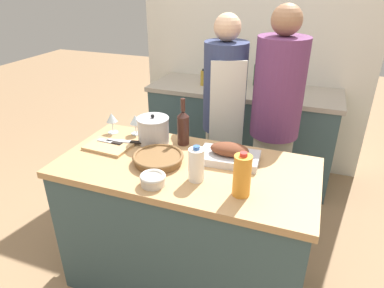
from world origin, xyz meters
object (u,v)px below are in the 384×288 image
object	(u,v)px
cutting_board	(108,146)
condiment_bottle_tall	(203,78)
wine_glass_left	(135,120)
knife_paring	(111,142)
milk_jug	(196,165)
knife_bread	(135,143)
wine_bottle_green	(183,127)
roasting_pan	(229,154)
wicker_basket	(158,158)
person_cook_guest	(275,118)
juice_jug	(242,175)
knife_chef	(127,142)
condiment_bottle_short	(256,75)
wine_glass_right	(112,118)
mixing_bowl	(153,179)
stock_pot	(153,130)
person_cook_aproned	(224,113)

from	to	relation	value
cutting_board	condiment_bottle_tall	distance (m)	1.40
wine_glass_left	knife_paring	distance (m)	0.23
milk_jug	knife_bread	bearing A→B (deg)	152.37
wine_bottle_green	condiment_bottle_tall	distance (m)	1.21
roasting_pan	milk_jug	world-z (taller)	milk_jug
wicker_basket	person_cook_guest	size ratio (longest dim) A/B	0.17
wicker_basket	wine_bottle_green	size ratio (longest dim) A/B	0.97
juice_jug	knife_chef	xyz separation A→B (m)	(-0.79, 0.28, -0.09)
roasting_pan	condiment_bottle_short	xyz separation A→B (m)	(-0.13, 1.46, 0.07)
milk_jug	knife_chef	world-z (taller)	milk_jug
knife_paring	juice_jug	bearing A→B (deg)	-15.15
wine_glass_right	knife_bread	xyz separation A→B (m)	(0.21, -0.09, -0.10)
mixing_bowl	knife_chef	xyz separation A→B (m)	(-0.35, 0.35, -0.01)
mixing_bowl	knife_bread	size ratio (longest dim) A/B	0.72
cutting_board	mixing_bowl	bearing A→B (deg)	-31.73
stock_pot	mixing_bowl	size ratio (longest dim) A/B	1.50
wicker_basket	wine_glass_left	world-z (taller)	wine_glass_left
stock_pot	wine_bottle_green	distance (m)	0.19
milk_jug	knife_chef	bearing A→B (deg)	156.87
wicker_basket	condiment_bottle_short	bearing A→B (deg)	81.78
stock_pot	juice_jug	world-z (taller)	juice_jug
wicker_basket	person_cook_guest	world-z (taller)	person_cook_guest
wine_glass_left	knife_bread	size ratio (longest dim) A/B	0.73
juice_jug	knife_bread	size ratio (longest dim) A/B	1.24
cutting_board	condiment_bottle_short	xyz separation A→B (m)	(0.60, 1.56, 0.11)
condiment_bottle_short	wine_glass_left	bearing A→B (deg)	-112.20
roasting_pan	wine_bottle_green	xyz separation A→B (m)	(-0.32, 0.11, 0.07)
wine_bottle_green	condiment_bottle_short	size ratio (longest dim) A/B	1.41
stock_pot	knife_bread	bearing A→B (deg)	-152.63
knife_paring	condiment_bottle_tall	size ratio (longest dim) A/B	1.09
roasting_pan	wine_bottle_green	size ratio (longest dim) A/B	1.17
wine_glass_left	condiment_bottle_tall	size ratio (longest dim) A/B	0.86
knife_paring	wine_bottle_green	bearing A→B (deg)	22.48
cutting_board	knife_chef	distance (m)	0.12
wicker_basket	juice_jug	world-z (taller)	juice_jug
milk_jug	wine_glass_left	bearing A→B (deg)	145.31
milk_jug	knife_bread	distance (m)	0.58
cutting_board	stock_pot	size ratio (longest dim) A/B	1.39
condiment_bottle_tall	knife_bread	bearing A→B (deg)	-90.82
stock_pot	knife_bread	distance (m)	0.14
person_cook_guest	person_cook_aproned	bearing A→B (deg)	164.66
wicker_basket	stock_pot	distance (m)	0.27
wicker_basket	mixing_bowl	world-z (taller)	mixing_bowl
roasting_pan	wine_bottle_green	world-z (taller)	wine_bottle_green
wicker_basket	knife_chef	size ratio (longest dim) A/B	1.15
roasting_pan	wine_glass_left	xyz separation A→B (m)	(-0.67, 0.14, 0.05)
mixing_bowl	wine_glass_left	world-z (taller)	wine_glass_left
person_cook_aproned	wicker_basket	bearing A→B (deg)	-123.80
juice_jug	condiment_bottle_tall	world-z (taller)	juice_jug
juice_jug	knife_chef	world-z (taller)	juice_jug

